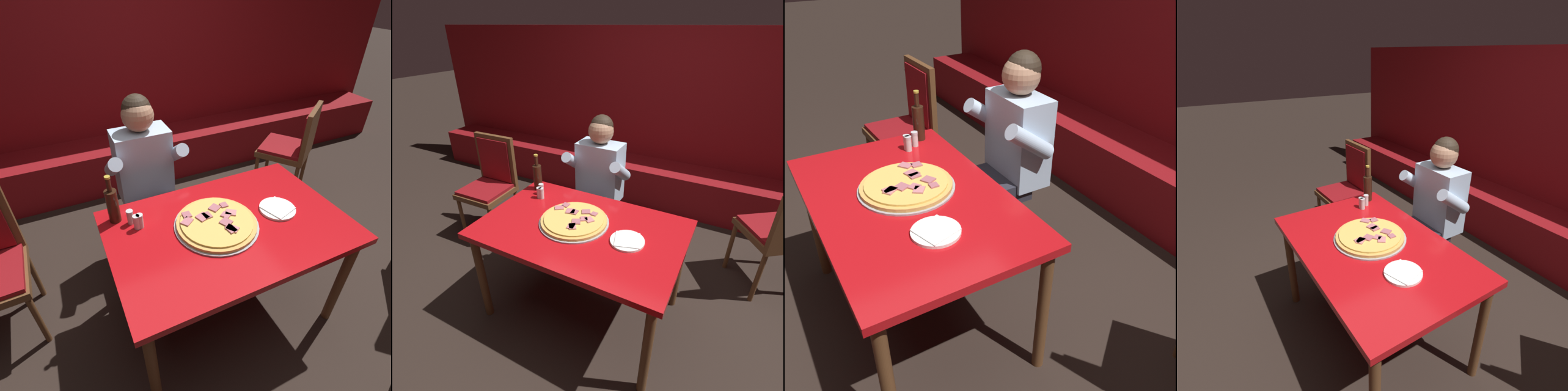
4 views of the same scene
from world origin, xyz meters
The scene contains 11 objects.
ground_plane centered at (0.00, 0.00, 0.00)m, with size 24.00×24.00×0.00m, color black.
booth_bench centered at (0.00, 1.86, 0.23)m, with size 6.46×0.48×0.46m, color maroon.
main_dining_table centered at (0.00, 0.00, 0.68)m, with size 1.32×0.85×0.76m.
pizza centered at (-0.07, 0.02, 0.78)m, with size 0.46×0.46×0.05m.
plate_white_paper centered at (0.32, -0.01, 0.77)m, with size 0.21×0.21×0.02m.
beer_bottle centered at (-0.56, 0.30, 0.87)m, with size 0.07×0.07×0.29m.
shaker_oregano centered at (-0.46, 0.19, 0.80)m, with size 0.04×0.04×0.09m.
shaker_black_pepper centered at (-0.48, 0.24, 0.80)m, with size 0.04×0.04×0.09m.
shaker_red_pepper_flakes centered at (-0.44, 0.19, 0.80)m, with size 0.04×0.04×0.09m.
diner_seated_blue_shirt centered at (-0.24, 0.70, 0.71)m, with size 0.53×0.53×1.27m.
dining_chair_near_left centered at (-1.31, 0.52, 0.57)m, with size 0.45×0.45×0.99m.
Camera 3 is at (1.65, -0.57, 1.84)m, focal length 40.00 mm.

